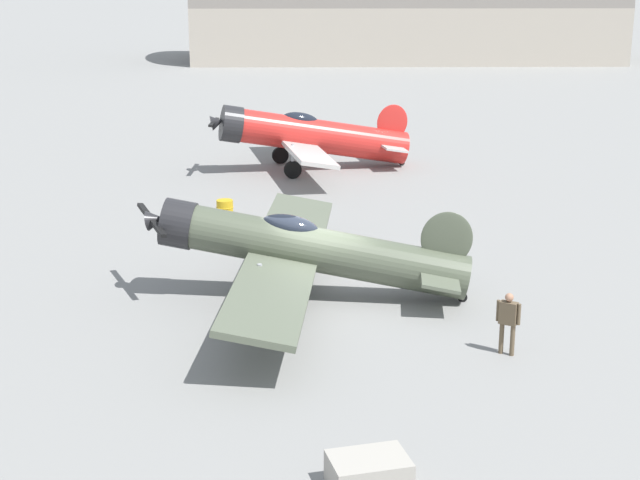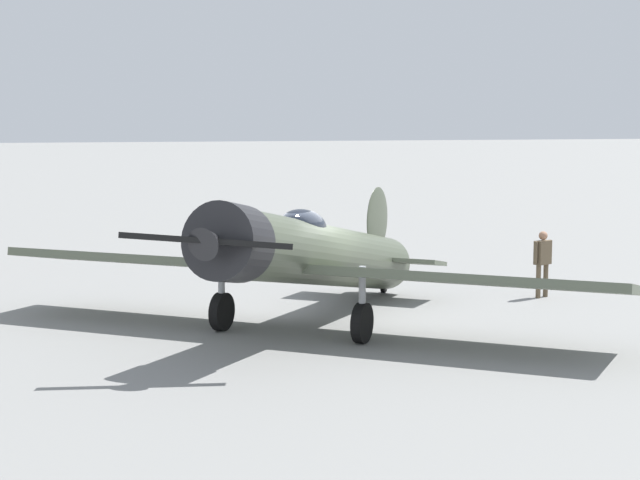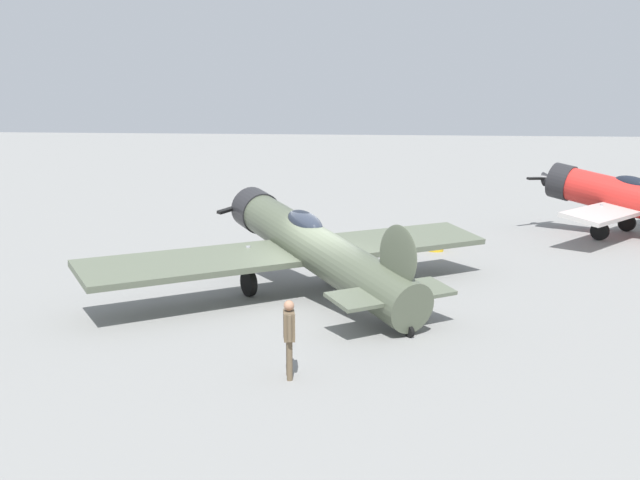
{
  "view_description": "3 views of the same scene",
  "coord_description": "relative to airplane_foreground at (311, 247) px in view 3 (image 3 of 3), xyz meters",
  "views": [
    {
      "loc": [
        -16.36,
        -21.53,
        9.79
      ],
      "look_at": [
        0.0,
        0.0,
        1.8
      ],
      "focal_mm": 54.32,
      "sensor_mm": 36.0,
      "label": 1
    },
    {
      "loc": [
        -20.48,
        6.94,
        4.32
      ],
      "look_at": [
        0.0,
        0.0,
        1.8
      ],
      "focal_mm": 57.05,
      "sensor_mm": 36.0,
      "label": 2
    },
    {
      "loc": [
        5.93,
        -19.36,
        5.3
      ],
      "look_at": [
        0.0,
        0.0,
        1.8
      ],
      "focal_mm": 39.76,
      "sensor_mm": 36.0,
      "label": 3
    }
  ],
  "objects": [
    {
      "name": "ground_crew_mechanic",
      "position": [
        1.64,
        -6.57,
        -0.52
      ],
      "size": [
        0.38,
        0.6,
        1.65
      ],
      "rotation": [
        0.0,
        0.0,
        0.38
      ],
      "color": "brown",
      "rests_on": "ground_plane"
    },
    {
      "name": "ground_plane",
      "position": [
        0.4,
        -0.35,
        -1.52
      ],
      "size": [
        400.0,
        400.0,
        0.0
      ],
      "primitive_type": "plane",
      "color": "gray"
    },
    {
      "name": "airplane_foreground",
      "position": [
        0.0,
        0.0,
        0.0
      ],
      "size": [
        10.32,
        11.31,
        2.98
      ],
      "rotation": [
        0.0,
        0.0,
        2.42
      ],
      "color": "#4C5442",
      "rests_on": "ground_plane"
    },
    {
      "name": "fuel_drum",
      "position": [
        2.58,
        8.46,
        -1.07
      ],
      "size": [
        0.66,
        0.66,
        0.91
      ],
      "color": "gold",
      "rests_on": "ground_plane"
    },
    {
      "name": "airplane_mid_apron",
      "position": [
        10.76,
        14.21,
        0.13
      ],
      "size": [
        9.64,
        10.53,
        3.21
      ],
      "rotation": [
        0.0,
        0.0,
        2.7
      ],
      "color": "red",
      "rests_on": "ground_plane"
    }
  ]
}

